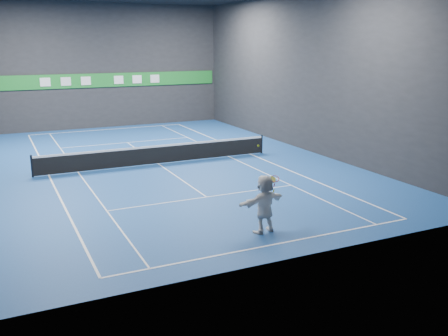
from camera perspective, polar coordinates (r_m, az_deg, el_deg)
name	(u,v)px	position (r m, az deg, el deg)	size (l,w,h in m)	color
ground	(158,164)	(26.38, -7.50, 0.46)	(26.00, 26.00, 0.00)	navy
wall_back	(101,66)	(38.28, -13.84, 11.21)	(18.00, 0.10, 9.00)	#242527
wall_front	(300,106)	(13.92, 8.73, 7.05)	(18.00, 0.10, 9.00)	#242527
wall_right	(305,73)	(29.68, 9.27, 10.70)	(0.10, 26.00, 9.00)	#242527
baseline_near	(275,244)	(15.99, 5.89, -8.66)	(10.98, 0.08, 0.01)	white
baseline_far	(108,129)	(37.67, -13.10, 4.32)	(10.98, 0.08, 0.01)	white
sideline_doubles_left	(49,175)	(25.33, -19.40, -0.80)	(0.08, 23.78, 0.01)	white
sideline_doubles_right	(251,154)	(28.48, 3.06, 1.58)	(0.08, 23.78, 0.01)	white
sideline_singles_left	(78,172)	(25.48, -16.32, -0.48)	(0.06, 23.78, 0.01)	white
sideline_singles_right	(229,157)	(27.86, 0.56, 1.32)	(0.06, 23.78, 0.01)	white
service_line_near	(207,197)	(20.59, -2.00, -3.33)	(8.23, 0.06, 0.01)	white
service_line_far	(127,143)	(32.40, -11.00, 2.88)	(8.23, 0.06, 0.01)	white
center_service_line	(158,164)	(26.38, -7.50, 0.47)	(0.06, 12.80, 0.01)	white
player	(264,204)	(16.62, 4.65, -4.10)	(1.84, 0.59, 1.98)	silver
tennis_ball	(258,146)	(15.99, 3.95, 2.55)	(0.07, 0.07, 0.07)	#D6FC2A
tennis_net	(158,154)	(26.26, -7.54, 1.61)	(12.50, 0.10, 1.07)	black
sponsor_banner	(102,80)	(38.28, -13.73, 9.72)	(17.64, 0.11, 1.00)	#1B7E2A
tennis_racket	(274,181)	(16.63, 5.76, -1.45)	(0.50, 0.38, 0.66)	red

